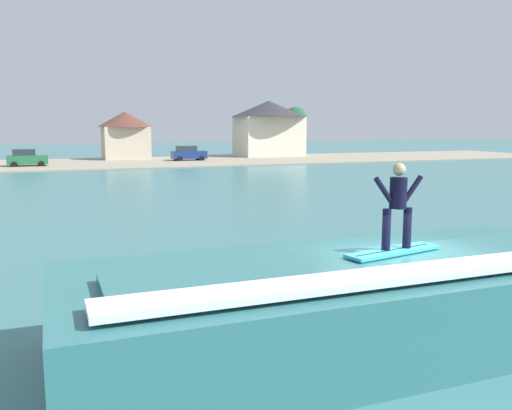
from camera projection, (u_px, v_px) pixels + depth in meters
The scene contains 10 objects.
ground_plane at pixel (397, 336), 10.65m from camera, with size 260.00×260.00×0.00m, color #376F71.
wave_crest at pixel (352, 302), 10.13m from camera, with size 10.82×4.25×1.77m.
surfboard at pixel (393, 251), 10.04m from camera, with size 2.13×0.87×0.06m.
surfer at pixel (398, 201), 9.99m from camera, with size 1.08×0.32×1.62m.
shoreline_bank at pixel (108, 163), 60.27m from camera, with size 120.00×18.74×0.12m.
car_near_shore at pixel (27, 158), 54.68m from camera, with size 3.90×2.09×1.86m.
car_far_shore at pixel (188, 153), 63.95m from camera, with size 4.10×2.07×1.86m.
house_gabled_white at pixel (269, 124), 73.12m from camera, with size 10.37×10.37×7.60m.
house_small_cottage at pixel (125, 133), 66.36m from camera, with size 6.79×6.79×5.97m.
tree_tall_bare at pixel (295, 120), 76.76m from camera, with size 3.51×3.51×6.92m.
Camera 1 is at (-6.31, -8.44, 4.12)m, focal length 37.56 mm.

